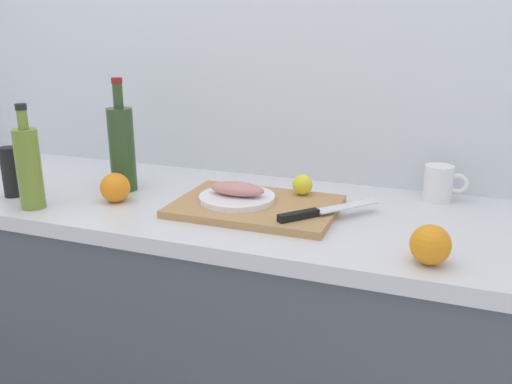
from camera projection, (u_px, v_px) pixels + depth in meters
back_wall at (250, 65)px, 1.66m from camera, size 3.20×0.05×2.50m
kitchen_counter at (213, 340)px, 1.61m from camera, size 2.00×0.60×0.90m
cutting_board at (256, 206)px, 1.40m from camera, size 0.43×0.30×0.02m
white_plate at (237, 198)px, 1.41m from camera, size 0.20×0.20×0.01m
fish_fillet at (237, 189)px, 1.40m from camera, size 0.15×0.07×0.04m
chef_knife at (317, 212)px, 1.30m from camera, size 0.21×0.24×0.02m
lemon_0 at (302, 185)px, 1.46m from camera, size 0.06×0.06×0.06m
olive_oil_bottle at (29, 167)px, 1.39m from camera, size 0.06×0.06×0.28m
wine_bottle at (122, 147)px, 1.54m from camera, size 0.07×0.07×0.33m
coffee_mug_0 at (439, 183)px, 1.46m from camera, size 0.12×0.08×0.10m
orange_1 at (115, 188)px, 1.45m from camera, size 0.08×0.08×0.08m
orange_2 at (430, 245)px, 1.07m from camera, size 0.08×0.08×0.08m
pepper_mill at (11, 172)px, 1.50m from camera, size 0.05×0.05×0.14m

